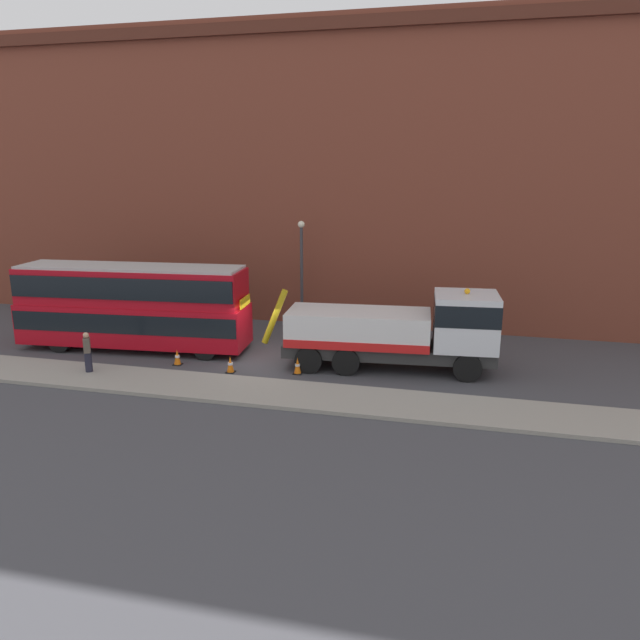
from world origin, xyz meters
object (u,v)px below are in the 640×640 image
object	(u,v)px
double_decker_bus	(133,304)
street_lamp	(302,266)
traffic_cone_midway	(230,365)
pedestrian_onlooker	(88,353)
traffic_cone_near_truck	(298,366)
recovery_tow_truck	(400,330)
traffic_cone_near_bus	(177,358)

from	to	relation	value
double_decker_bus	street_lamp	world-z (taller)	street_lamp
double_decker_bus	traffic_cone_midway	size ratio (longest dim) A/B	15.52
pedestrian_onlooker	traffic_cone_near_truck	distance (m)	8.83
pedestrian_onlooker	traffic_cone_midway	distance (m)	5.97
recovery_tow_truck	double_decker_bus	world-z (taller)	double_decker_bus
double_decker_bus	traffic_cone_near_truck	distance (m)	8.93
double_decker_bus	street_lamp	xyz separation A→B (m)	(6.88, 5.21, 1.24)
recovery_tow_truck	pedestrian_onlooker	bearing A→B (deg)	-167.52
traffic_cone_midway	traffic_cone_near_truck	size ratio (longest dim) A/B	1.00
double_decker_bus	traffic_cone_midway	xyz separation A→B (m)	(5.74, -2.14, -1.89)
recovery_tow_truck	street_lamp	size ratio (longest dim) A/B	1.75
double_decker_bus	traffic_cone_midway	world-z (taller)	double_decker_bus
double_decker_bus	pedestrian_onlooker	size ratio (longest dim) A/B	6.54
recovery_tow_truck	double_decker_bus	size ratio (longest dim) A/B	0.91
recovery_tow_truck	traffic_cone_midway	bearing A→B (deg)	-167.19
recovery_tow_truck	traffic_cone_near_bus	distance (m)	9.87
street_lamp	traffic_cone_near_truck	bearing A→B (deg)	-76.02
recovery_tow_truck	double_decker_bus	xyz separation A→B (m)	(-12.67, -0.04, 0.47)
traffic_cone_near_bus	pedestrian_onlooker	bearing A→B (deg)	-145.12
traffic_cone_near_bus	traffic_cone_near_truck	distance (m)	5.51
pedestrian_onlooker	street_lamp	world-z (taller)	street_lamp
traffic_cone_midway	double_decker_bus	bearing A→B (deg)	159.57
recovery_tow_truck	traffic_cone_midway	xyz separation A→B (m)	(-6.93, -2.18, -1.42)
double_decker_bus	street_lamp	bearing A→B (deg)	32.51
recovery_tow_truck	traffic_cone_midway	distance (m)	7.41
traffic_cone_near_bus	traffic_cone_near_truck	xyz separation A→B (m)	(5.51, 0.13, 0.00)
double_decker_bus	pedestrian_onlooker	distance (m)	4.04
traffic_cone_midway	street_lamp	bearing A→B (deg)	81.19
double_decker_bus	traffic_cone_near_truck	size ratio (longest dim) A/B	15.52
recovery_tow_truck	traffic_cone_near_truck	xyz separation A→B (m)	(-4.10, -1.65, -1.42)
pedestrian_onlooker	recovery_tow_truck	bearing A→B (deg)	-13.33
double_decker_bus	traffic_cone_near_bus	size ratio (longest dim) A/B	15.52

